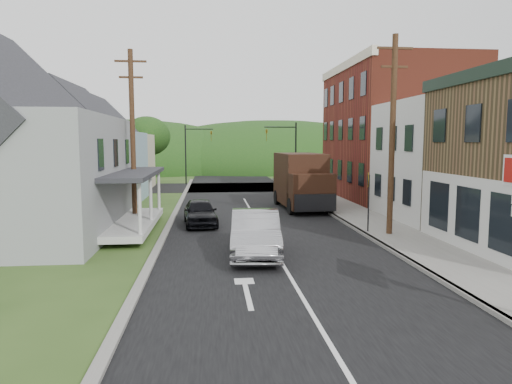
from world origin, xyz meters
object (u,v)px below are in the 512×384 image
object	(u,v)px
delivery_van	(302,181)
warning_sign	(368,193)
dark_sedan	(200,212)
silver_sedan	(255,234)

from	to	relation	value
delivery_van	warning_sign	distance (m)	8.46
dark_sedan	warning_sign	distance (m)	8.53
silver_sedan	dark_sedan	xyz separation A→B (m)	(-2.24, 6.51, -0.16)
silver_sedan	delivery_van	xyz separation A→B (m)	(4.14, 11.72, 0.96)
dark_sedan	delivery_van	world-z (taller)	delivery_van
silver_sedan	warning_sign	xyz separation A→B (m)	(5.60, 3.39, 1.11)
dark_sedan	warning_sign	bearing A→B (deg)	-26.89
dark_sedan	warning_sign	xyz separation A→B (m)	(7.83, -3.12, 1.27)
warning_sign	dark_sedan	bearing A→B (deg)	172.49
delivery_van	warning_sign	size ratio (longest dim) A/B	2.31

